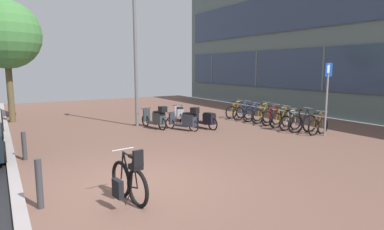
{
  "coord_description": "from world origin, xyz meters",
  "views": [
    {
      "loc": [
        -2.58,
        -6.47,
        2.59
      ],
      "look_at": [
        2.5,
        1.94,
        1.14
      ],
      "focal_mm": 30.19,
      "sensor_mm": 36.0,
      "label": 1
    }
  ],
  "objects_px": {
    "lamp_post": "(135,47)",
    "bicycle_rack_06": "(253,115)",
    "bicycle_foreground": "(129,181)",
    "bicycle_rack_04": "(272,118)",
    "bollard_far": "(24,146)",
    "bicycle_rack_01": "(303,123)",
    "scooter_far": "(205,119)",
    "scooter_mid": "(179,113)",
    "bollard_near": "(39,184)",
    "bicycle_rack_08": "(236,112)",
    "scooter_near": "(156,118)",
    "bicycle_rack_03": "(282,119)",
    "bicycle_rack_05": "(263,116)",
    "scooter_extra": "(186,120)",
    "bicycle_rack_00": "(318,126)",
    "street_tree": "(6,35)",
    "bicycle_rack_02": "(290,122)",
    "parking_sign": "(327,92)",
    "bicycle_rack_07": "(244,113)"
  },
  "relations": [
    {
      "from": "bicycle_rack_04",
      "to": "bicycle_rack_05",
      "type": "bearing_deg",
      "value": 88.35
    },
    {
      "from": "scooter_near",
      "to": "bollard_far",
      "type": "distance_m",
      "value": 5.72
    },
    {
      "from": "bicycle_rack_06",
      "to": "street_tree",
      "type": "height_order",
      "value": "street_tree"
    },
    {
      "from": "bicycle_rack_03",
      "to": "scooter_mid",
      "type": "height_order",
      "value": "bicycle_rack_03"
    },
    {
      "from": "bicycle_foreground",
      "to": "bicycle_rack_02",
      "type": "height_order",
      "value": "bicycle_foreground"
    },
    {
      "from": "bicycle_rack_02",
      "to": "scooter_extra",
      "type": "distance_m",
      "value": 4.35
    },
    {
      "from": "bicycle_rack_01",
      "to": "scooter_far",
      "type": "xyz_separation_m",
      "value": [
        -2.89,
        2.73,
        0.03
      ]
    },
    {
      "from": "bicycle_rack_04",
      "to": "bicycle_rack_03",
      "type": "bearing_deg",
      "value": -92.76
    },
    {
      "from": "bollard_far",
      "to": "bicycle_rack_02",
      "type": "bearing_deg",
      "value": -4.48
    },
    {
      "from": "bicycle_rack_03",
      "to": "bicycle_rack_06",
      "type": "height_order",
      "value": "bicycle_rack_03"
    },
    {
      "from": "bollard_near",
      "to": "bicycle_rack_05",
      "type": "bearing_deg",
      "value": 25.35
    },
    {
      "from": "bicycle_rack_03",
      "to": "scooter_mid",
      "type": "distance_m",
      "value": 4.83
    },
    {
      "from": "bicycle_rack_06",
      "to": "bollard_near",
      "type": "distance_m",
      "value": 11.34
    },
    {
      "from": "bicycle_rack_01",
      "to": "bicycle_rack_06",
      "type": "height_order",
      "value": "bicycle_rack_01"
    },
    {
      "from": "bicycle_rack_01",
      "to": "bicycle_rack_08",
      "type": "distance_m",
      "value": 4.29
    },
    {
      "from": "bicycle_rack_03",
      "to": "lamp_post",
      "type": "height_order",
      "value": "lamp_post"
    },
    {
      "from": "scooter_extra",
      "to": "lamp_post",
      "type": "height_order",
      "value": "lamp_post"
    },
    {
      "from": "scooter_mid",
      "to": "bollard_far",
      "type": "relative_size",
      "value": 2.08
    },
    {
      "from": "bicycle_rack_06",
      "to": "scooter_far",
      "type": "relative_size",
      "value": 0.73
    },
    {
      "from": "street_tree",
      "to": "bicycle_rack_02",
      "type": "bearing_deg",
      "value": -39.9
    },
    {
      "from": "bicycle_rack_01",
      "to": "lamp_post",
      "type": "bearing_deg",
      "value": 137.12
    },
    {
      "from": "scooter_near",
      "to": "scooter_extra",
      "type": "xyz_separation_m",
      "value": [
        0.88,
        -1.03,
        -0.01
      ]
    },
    {
      "from": "bicycle_rack_03",
      "to": "lamp_post",
      "type": "distance_m",
      "value": 7.1
    },
    {
      "from": "lamp_post",
      "to": "bollard_far",
      "type": "height_order",
      "value": "lamp_post"
    },
    {
      "from": "bicycle_rack_02",
      "to": "scooter_far",
      "type": "relative_size",
      "value": 0.71
    },
    {
      "from": "bicycle_rack_03",
      "to": "bicycle_rack_08",
      "type": "distance_m",
      "value": 3.06
    },
    {
      "from": "bicycle_rack_02",
      "to": "bicycle_rack_06",
      "type": "relative_size",
      "value": 0.98
    },
    {
      "from": "bicycle_rack_00",
      "to": "lamp_post",
      "type": "bearing_deg",
      "value": 134.57
    },
    {
      "from": "scooter_mid",
      "to": "bollard_near",
      "type": "bearing_deg",
      "value": -133.73
    },
    {
      "from": "parking_sign",
      "to": "scooter_mid",
      "type": "bearing_deg",
      "value": 117.53
    },
    {
      "from": "lamp_post",
      "to": "bicycle_rack_06",
      "type": "bearing_deg",
      "value": -18.26
    },
    {
      "from": "bicycle_foreground",
      "to": "bicycle_rack_06",
      "type": "relative_size",
      "value": 1.11
    },
    {
      "from": "scooter_extra",
      "to": "parking_sign",
      "type": "xyz_separation_m",
      "value": [
        3.99,
        -3.66,
        1.24
      ]
    },
    {
      "from": "bicycle_rack_08",
      "to": "bollard_far",
      "type": "bearing_deg",
      "value": -163.74
    },
    {
      "from": "scooter_mid",
      "to": "parking_sign",
      "type": "distance_m",
      "value": 6.78
    },
    {
      "from": "bicycle_rack_05",
      "to": "bicycle_rack_04",
      "type": "bearing_deg",
      "value": -91.65
    },
    {
      "from": "bicycle_rack_05",
      "to": "scooter_extra",
      "type": "distance_m",
      "value": 3.99
    },
    {
      "from": "bicycle_foreground",
      "to": "bicycle_rack_00",
      "type": "bearing_deg",
      "value": 14.73
    },
    {
      "from": "bicycle_foreground",
      "to": "bicycle_rack_04",
      "type": "xyz_separation_m",
      "value": [
        8.51,
        4.69,
        -0.06
      ]
    },
    {
      "from": "bicycle_rack_03",
      "to": "lamp_post",
      "type": "relative_size",
      "value": 0.22
    },
    {
      "from": "bicycle_rack_01",
      "to": "street_tree",
      "type": "height_order",
      "value": "street_tree"
    },
    {
      "from": "bicycle_rack_08",
      "to": "bollard_near",
      "type": "relative_size",
      "value": 1.41
    },
    {
      "from": "bicycle_rack_03",
      "to": "bollard_near",
      "type": "relative_size",
      "value": 1.46
    },
    {
      "from": "lamp_post",
      "to": "street_tree",
      "type": "bearing_deg",
      "value": 139.31
    },
    {
      "from": "bicycle_rack_00",
      "to": "bicycle_rack_08",
      "type": "xyz_separation_m",
      "value": [
        -0.1,
        4.9,
        0.0
      ]
    },
    {
      "from": "bicycle_rack_06",
      "to": "bicycle_rack_03",
      "type": "bearing_deg",
      "value": -89.48
    },
    {
      "from": "bicycle_rack_07",
      "to": "parking_sign",
      "type": "relative_size",
      "value": 0.5
    },
    {
      "from": "lamp_post",
      "to": "bollard_far",
      "type": "relative_size",
      "value": 7.8
    },
    {
      "from": "lamp_post",
      "to": "bicycle_rack_07",
      "type": "bearing_deg",
      "value": -12.2
    },
    {
      "from": "bicycle_rack_00",
      "to": "street_tree",
      "type": "xyz_separation_m",
      "value": [
        -10.05,
        9.47,
        3.75
      ]
    }
  ]
}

